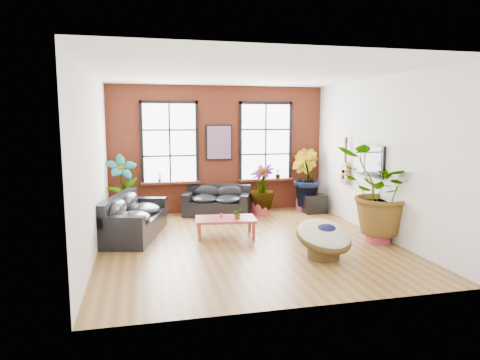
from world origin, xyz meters
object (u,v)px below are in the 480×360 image
(sofa_back, at_px, (217,202))
(coffee_table, at_px, (225,220))
(papasan_chair, at_px, (324,238))
(sofa_left, at_px, (132,218))

(sofa_back, relative_size, coffee_table, 1.40)
(coffee_table, height_order, papasan_chair, papasan_chair)
(sofa_back, distance_m, sofa_left, 2.80)
(sofa_left, distance_m, coffee_table, 2.07)
(coffee_table, relative_size, papasan_chair, 1.09)
(sofa_back, xyz_separation_m, papasan_chair, (1.29, -4.10, 0.03))
(sofa_left, height_order, papasan_chair, sofa_left)
(coffee_table, bearing_deg, sofa_back, 90.49)
(sofa_left, height_order, coffee_table, sofa_left)
(sofa_back, distance_m, coffee_table, 2.21)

